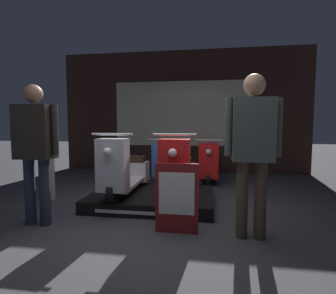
% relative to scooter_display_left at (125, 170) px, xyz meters
% --- Properties ---
extents(ground_plane, '(30.00, 30.00, 0.00)m').
position_rel_scooter_display_left_xyz_m(ground_plane, '(0.58, -0.81, -0.55)').
color(ground_plane, '#38383D').
extents(shop_wall_back, '(6.54, 0.09, 3.20)m').
position_rel_scooter_display_left_xyz_m(shop_wall_back, '(0.58, 3.12, 1.05)').
color(shop_wall_back, '#331E19').
rests_on(shop_wall_back, ground_plane).
extents(display_platform, '(1.89, 1.34, 0.19)m').
position_rel_scooter_display_left_xyz_m(display_platform, '(0.43, 0.09, -0.46)').
color(display_platform, black).
rests_on(display_platform, ground_plane).
extents(scooter_display_left, '(0.57, 1.60, 0.96)m').
position_rel_scooter_display_left_xyz_m(scooter_display_left, '(0.00, 0.00, 0.00)').
color(scooter_display_left, black).
rests_on(scooter_display_left, display_platform).
extents(scooter_display_right, '(0.57, 1.60, 0.96)m').
position_rel_scooter_display_left_xyz_m(scooter_display_right, '(0.85, 0.00, 0.00)').
color(scooter_display_right, black).
rests_on(scooter_display_right, display_platform).
extents(scooter_backrow_0, '(0.57, 1.60, 0.96)m').
position_rel_scooter_display_left_xyz_m(scooter_backrow_0, '(-0.64, 2.00, -0.19)').
color(scooter_backrow_0, black).
rests_on(scooter_backrow_0, ground_plane).
extents(scooter_backrow_1, '(0.57, 1.60, 0.96)m').
position_rel_scooter_display_left_xyz_m(scooter_backrow_1, '(0.33, 2.00, -0.19)').
color(scooter_backrow_1, black).
rests_on(scooter_backrow_1, ground_plane).
extents(scooter_backrow_2, '(0.57, 1.60, 0.96)m').
position_rel_scooter_display_left_xyz_m(scooter_backrow_2, '(1.30, 2.00, -0.19)').
color(scooter_backrow_2, black).
rests_on(scooter_backrow_2, ground_plane).
extents(person_left_browsing, '(0.62, 0.26, 1.75)m').
position_rel_scooter_display_left_xyz_m(person_left_browsing, '(-0.83, -0.95, 0.50)').
color(person_left_browsing, '#232838').
rests_on(person_left_browsing, ground_plane).
extents(person_right_browsing, '(0.60, 0.25, 1.80)m').
position_rel_scooter_display_left_xyz_m(person_right_browsing, '(1.77, -0.95, 0.53)').
color(person_right_browsing, '#473828').
rests_on(person_right_browsing, ground_plane).
extents(price_sign_board, '(0.50, 0.04, 0.82)m').
position_rel_scooter_display_left_xyz_m(price_sign_board, '(0.94, -0.94, -0.13)').
color(price_sign_board, maroon).
rests_on(price_sign_board, ground_plane).
extents(street_bollard, '(0.11, 0.11, 1.04)m').
position_rel_scooter_display_left_xyz_m(street_bollard, '(-1.31, 0.10, -0.03)').
color(street_bollard, gray).
rests_on(street_bollard, ground_plane).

